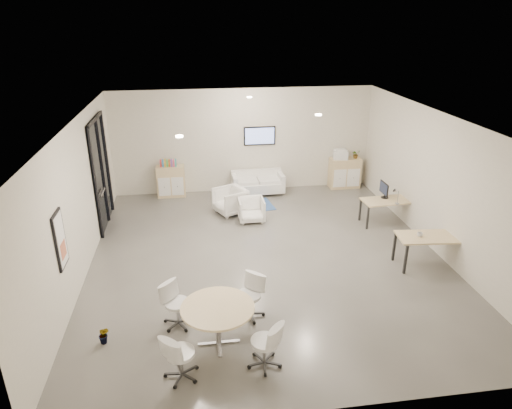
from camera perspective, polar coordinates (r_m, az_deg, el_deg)
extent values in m
cube|color=#55534D|center=(10.87, 1.35, -8.42)|extent=(8.00, 9.00, 0.80)
cube|color=white|center=(9.45, 1.58, 12.84)|extent=(8.00, 9.00, 0.80)
cube|color=beige|center=(14.62, -1.77, 8.35)|extent=(8.00, 0.80, 3.20)
cube|color=beige|center=(5.82, 9.83, -16.12)|extent=(8.00, 0.80, 3.20)
cube|color=beige|center=(10.26, -23.57, 0.07)|extent=(0.80, 9.00, 3.20)
cube|color=beige|center=(11.53, 23.58, 2.47)|extent=(0.80, 9.00, 3.20)
cube|color=black|center=(12.50, -18.81, 3.80)|extent=(0.02, 1.90, 2.85)
cube|color=black|center=(12.15, -19.54, 9.99)|extent=(0.06, 1.90, 0.08)
cube|color=black|center=(11.65, -19.43, 2.37)|extent=(0.06, 0.08, 2.85)
cube|color=black|center=(13.35, -18.10, 5.05)|extent=(0.06, 0.08, 2.85)
cube|color=black|center=(12.64, -18.61, 4.02)|extent=(0.06, 0.07, 2.85)
cube|color=#B2B2B7|center=(12.20, -18.65, 1.48)|extent=(0.04, 0.60, 0.05)
cube|color=black|center=(8.75, -23.30, -4.07)|extent=(0.04, 0.54, 1.04)
cube|color=white|center=(8.74, -23.16, -4.07)|extent=(0.01, 0.46, 0.96)
cube|color=#BF6344|center=(8.83, -22.95, -5.23)|extent=(0.01, 0.32, 0.30)
cube|color=black|center=(14.23, 0.45, 8.58)|extent=(0.98, 0.05, 0.58)
cube|color=#849BE5|center=(14.20, 0.47, 8.56)|extent=(0.90, 0.01, 0.50)
cylinder|color=#FFEAC6|center=(8.43, -9.56, 8.40)|extent=(0.14, 0.14, 0.03)
cylinder|color=#FFEAC6|center=(10.27, 7.81, 11.05)|extent=(0.14, 0.14, 0.03)
cylinder|color=#FFEAC6|center=(12.44, -0.83, 13.27)|extent=(0.14, 0.14, 0.03)
cube|color=tan|center=(14.26, -10.58, 2.88)|extent=(0.85, 0.42, 0.95)
cube|color=white|center=(14.10, -11.36, 2.17)|extent=(0.36, 0.02, 0.57)
cube|color=white|center=(14.08, -9.78, 2.26)|extent=(0.36, 0.02, 0.57)
cube|color=tan|center=(15.02, 11.00, 3.91)|extent=(0.97, 0.45, 0.97)
cube|color=white|center=(14.77, 10.44, 3.23)|extent=(0.41, 0.02, 0.58)
cube|color=white|center=(14.92, 12.07, 3.29)|extent=(0.41, 0.02, 0.58)
cube|color=red|center=(14.09, -11.82, 5.06)|extent=(0.04, 0.14, 0.22)
cube|color=#337FCC|center=(14.09, -11.57, 5.08)|extent=(0.04, 0.14, 0.22)
cube|color=gold|center=(14.08, -11.31, 5.10)|extent=(0.04, 0.14, 0.22)
cube|color=#4CB24C|center=(14.08, -11.05, 5.11)|extent=(0.04, 0.14, 0.22)
cube|color=#CC6619|center=(14.08, -10.79, 5.13)|extent=(0.04, 0.14, 0.22)
cube|color=purple|center=(14.07, -10.53, 5.14)|extent=(0.04, 0.14, 0.22)
cube|color=#E54C7F|center=(14.07, -10.27, 5.16)|extent=(0.04, 0.14, 0.22)
cube|color=teal|center=(14.07, -10.01, 5.17)|extent=(0.04, 0.14, 0.22)
cube|color=white|center=(14.78, 10.51, 6.14)|extent=(0.50, 0.44, 0.26)
cube|color=white|center=(14.74, 10.55, 6.72)|extent=(0.37, 0.33, 0.06)
cube|color=silver|center=(14.26, 0.20, 2.31)|extent=(1.62, 0.84, 0.30)
cube|color=silver|center=(14.45, 0.02, 3.84)|extent=(1.60, 0.23, 0.30)
cube|color=silver|center=(14.13, -2.73, 2.73)|extent=(0.16, 0.80, 0.60)
cube|color=silver|center=(14.33, 3.08, 3.01)|extent=(0.16, 0.80, 0.60)
cube|color=#2D5289|center=(13.39, -1.01, -0.21)|extent=(1.57, 1.17, 0.01)
imported|color=silver|center=(12.83, -3.25, 0.61)|extent=(1.00, 1.02, 0.81)
imported|color=silver|center=(12.34, -0.60, -0.53)|extent=(0.69, 0.64, 0.70)
cube|color=tan|center=(12.56, 16.04, 0.48)|extent=(1.34, 0.74, 0.04)
cube|color=black|center=(12.22, 13.79, -1.62)|extent=(0.05, 0.05, 0.64)
cube|color=black|center=(12.71, 18.85, -1.26)|extent=(0.05, 0.05, 0.64)
cube|color=black|center=(12.69, 12.90, -0.61)|extent=(0.05, 0.05, 0.64)
cube|color=black|center=(13.16, 17.81, -0.30)|extent=(0.05, 0.05, 0.64)
cube|color=tan|center=(10.74, 20.83, -3.81)|extent=(1.43, 0.81, 0.04)
cube|color=black|center=(10.38, 18.20, -6.58)|extent=(0.05, 0.05, 0.67)
cube|color=black|center=(10.99, 24.20, -5.85)|extent=(0.05, 0.05, 0.67)
cube|color=black|center=(10.85, 16.89, -5.11)|extent=(0.05, 0.05, 0.67)
cube|color=black|center=(11.42, 22.71, -4.50)|extent=(0.05, 0.05, 0.67)
cylinder|color=black|center=(12.67, 15.79, 0.85)|extent=(0.20, 0.20, 0.02)
cube|color=black|center=(12.63, 15.84, 1.36)|extent=(0.04, 0.03, 0.24)
cube|color=black|center=(12.56, 15.71, 1.98)|extent=(0.03, 0.50, 0.32)
cylinder|color=tan|center=(7.75, -4.83, -12.75)|extent=(1.23, 1.23, 0.04)
cylinder|color=#B2B2B7|center=(7.97, -4.74, -14.95)|extent=(0.10, 0.10, 0.71)
cube|color=#B2B2B7|center=(8.19, -4.66, -16.83)|extent=(0.72, 0.06, 0.03)
cube|color=#B2B2B7|center=(8.19, -4.66, -16.83)|extent=(0.06, 0.72, 0.03)
imported|color=#3F7F3F|center=(14.93, 12.36, 6.06)|extent=(0.31, 0.33, 0.21)
imported|color=#3F7F3F|center=(8.53, -18.40, -15.72)|extent=(0.29, 0.39, 0.15)
imported|color=white|center=(10.61, 19.81, -3.50)|extent=(0.13, 0.10, 0.12)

